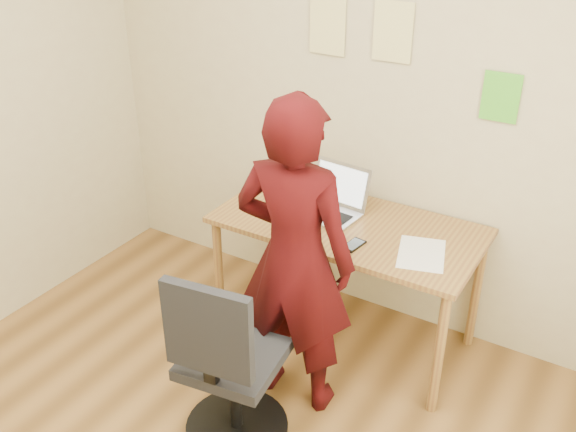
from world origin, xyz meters
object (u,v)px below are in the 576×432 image
Objects in this scene: office_chair at (227,373)px; person at (295,260)px; laptop at (331,203)px; phone at (354,245)px; desk at (347,237)px.

person is (0.09, 0.43, 0.40)m from office_chair.
office_chair is (0.04, -1.03, -0.39)m from laptop.
phone is at bearing -116.96° from person.
desk is 0.25m from phone.
person is at bearing -102.77° from phone.
desk is 9.77× the size of phone.
person is (-0.14, -0.35, 0.06)m from phone.
phone is 0.38m from person.
office_chair is (-0.23, -0.78, -0.34)m from phone.
desk is 0.56m from person.
office_chair reaches higher than desk.
office_chair is at bearing -95.97° from desk.
desk is 0.21m from laptop.
laptop is 0.62m from person.
laptop is 0.39× the size of office_chair.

